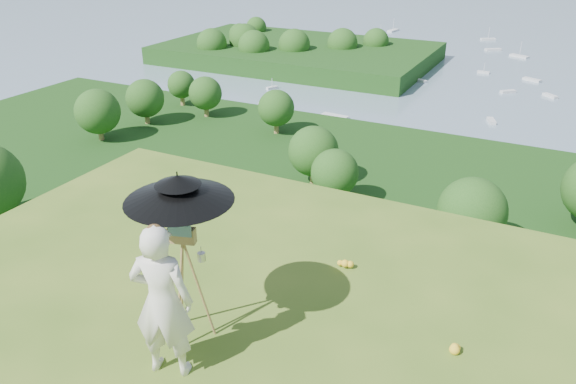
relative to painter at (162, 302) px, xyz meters
The scene contains 10 objects.
shoreline_tier 82.17m from the painter, 88.47° to the left, with size 170.00×28.00×8.00m, color gray.
bay_water 240.92m from the painter, 89.53° to the left, with size 700.00×700.00×0.00m, color #708DA0.
peninsula 172.49m from the painter, 115.46° to the left, with size 90.00×60.00×12.00m, color #193E11, non-canonical shape.
slope_trees 37.03m from the painter, 86.63° to the left, with size 110.00×50.00×6.00m, color #1B4B16, non-canonical shape.
harbor_town 79.46m from the painter, 88.47° to the left, with size 110.00×22.00×5.00m, color beige, non-canonical shape.
moored_boats 163.42m from the painter, 93.78° to the left, with size 140.00×140.00×0.70m, color silver, non-canonical shape.
painter is the anchor object (origin of this frame).
field_easel 0.62m from the painter, 102.61° to the left, with size 0.63×0.63×1.66m, color olive, non-canonical shape.
sun_umbrella 1.06m from the painter, 103.14° to the left, with size 1.24×1.24×0.84m, color black, non-canonical shape.
painter_cap 0.89m from the painter, ahead, with size 0.20×0.24×0.10m, color pink, non-canonical shape.
Camera 1 is at (1.50, -2.17, 4.65)m, focal length 35.00 mm.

